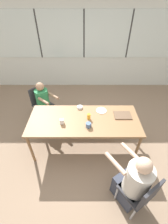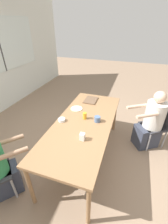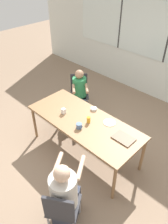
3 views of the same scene
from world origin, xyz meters
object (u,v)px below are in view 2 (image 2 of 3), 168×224
object	(u,v)px
chair_for_woman_green_shirt	(159,122)
coffee_mug	(97,119)
milk_carton_small	(82,137)
bowl_white_shallow	(62,120)
juice_glass	(85,116)
person_woman_green_shirt	(151,123)

from	to	relation	value
chair_for_woman_green_shirt	coffee_mug	world-z (taller)	coffee_mug
coffee_mug	milk_carton_small	bearing A→B (deg)	169.90
bowl_white_shallow	juice_glass	bearing A→B (deg)	-61.73
chair_for_woman_green_shirt	person_woman_green_shirt	bearing A→B (deg)	90.00
chair_for_woman_green_shirt	coffee_mug	size ratio (longest dim) A/B	8.40
coffee_mug	juice_glass	distance (m)	0.21
juice_glass	chair_for_woman_green_shirt	bearing A→B (deg)	-60.20
chair_for_woman_green_shirt	coffee_mug	bearing A→B (deg)	91.84
person_woman_green_shirt	milk_carton_small	world-z (taller)	person_woman_green_shirt
juice_glass	person_woman_green_shirt	bearing A→B (deg)	-60.67
milk_carton_small	coffee_mug	bearing A→B (deg)	-10.10
coffee_mug	bowl_white_shallow	bearing A→B (deg)	107.07
milk_carton_small	bowl_white_shallow	size ratio (longest dim) A/B	0.89
juice_glass	milk_carton_small	size ratio (longest dim) A/B	1.12
milk_carton_small	bowl_white_shallow	world-z (taller)	milk_carton_small
person_woman_green_shirt	milk_carton_small	xyz separation A→B (m)	(-1.10, 0.96, 0.31)
chair_for_woman_green_shirt	coffee_mug	xyz separation A→B (m)	(-0.71, 1.02, 0.30)
chair_for_woman_green_shirt	person_woman_green_shirt	world-z (taller)	person_woman_green_shirt
person_woman_green_shirt	milk_carton_small	size ratio (longest dim) A/B	11.45
person_woman_green_shirt	milk_carton_small	distance (m)	1.49
coffee_mug	milk_carton_small	size ratio (longest dim) A/B	1.02
milk_carton_small	bowl_white_shallow	bearing A→B (deg)	55.36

